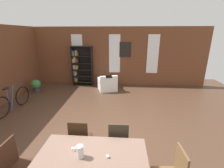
% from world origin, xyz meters
% --- Properties ---
extents(ground_plane, '(11.50, 11.50, 0.00)m').
position_xyz_m(ground_plane, '(0.00, 0.00, 0.00)').
color(ground_plane, '#4B3224').
extents(back_wall_brick, '(9.02, 0.12, 2.87)m').
position_xyz_m(back_wall_brick, '(0.00, 4.48, 1.44)').
color(back_wall_brick, brown).
rests_on(back_wall_brick, ground).
extents(window_pane_0, '(0.55, 0.02, 1.87)m').
position_xyz_m(window_pane_0, '(-1.87, 4.41, 1.58)').
color(window_pane_0, white).
extents(window_pane_1, '(0.55, 0.02, 1.87)m').
position_xyz_m(window_pane_1, '(0.00, 4.41, 1.58)').
color(window_pane_1, white).
extents(window_pane_2, '(0.55, 0.02, 1.87)m').
position_xyz_m(window_pane_2, '(1.87, 4.41, 1.58)').
color(window_pane_2, white).
extents(dining_table, '(1.72, 1.02, 0.75)m').
position_xyz_m(dining_table, '(-0.00, -1.52, 0.67)').
color(dining_table, '#7B5D4E').
rests_on(dining_table, ground).
extents(vase_on_table, '(0.11, 0.11, 0.20)m').
position_xyz_m(vase_on_table, '(-0.17, -1.52, 0.85)').
color(vase_on_table, silver).
rests_on(vase_on_table, dining_table).
extents(tealight_candle_0, '(0.04, 0.04, 0.04)m').
position_xyz_m(tealight_candle_0, '(-0.33, -1.38, 0.77)').
color(tealight_candle_0, silver).
rests_on(tealight_candle_0, dining_table).
extents(tealight_candle_1, '(0.04, 0.04, 0.05)m').
position_xyz_m(tealight_candle_1, '(-0.30, -1.39, 0.77)').
color(tealight_candle_1, silver).
rests_on(tealight_candle_1, dining_table).
extents(tealight_candle_2, '(0.04, 0.04, 0.04)m').
position_xyz_m(tealight_candle_2, '(0.25, -1.51, 0.77)').
color(tealight_candle_2, silver).
rests_on(tealight_candle_2, dining_table).
extents(dining_chair_head_left, '(0.40, 0.40, 0.95)m').
position_xyz_m(dining_chair_head_left, '(-1.24, -1.52, 0.51)').
color(dining_chair_head_left, '#412517').
rests_on(dining_chair_head_left, ground).
extents(dining_chair_far_right, '(0.42, 0.42, 0.95)m').
position_xyz_m(dining_chair_far_right, '(0.39, -0.79, 0.51)').
color(dining_chair_far_right, '#393025').
rests_on(dining_chair_far_right, ground).
extents(dining_chair_far_left, '(0.40, 0.40, 0.95)m').
position_xyz_m(dining_chair_far_left, '(-0.39, -0.79, 0.51)').
color(dining_chair_far_left, '#382314').
rests_on(dining_chair_far_left, ground).
extents(bookshelf_tall, '(1.03, 0.33, 1.98)m').
position_xyz_m(bookshelf_tall, '(-1.68, 4.22, 1.01)').
color(bookshelf_tall, black).
rests_on(bookshelf_tall, ground).
extents(armchair_white, '(1.01, 1.01, 0.75)m').
position_xyz_m(armchair_white, '(-0.27, 3.53, 0.28)').
color(armchair_white, white).
rests_on(armchair_white, ground).
extents(bicycle_second, '(0.44, 1.70, 0.90)m').
position_xyz_m(bicycle_second, '(-3.31, 1.24, 0.35)').
color(bicycle_second, black).
rests_on(bicycle_second, ground).
extents(potted_plant_by_shelf, '(0.40, 0.40, 0.57)m').
position_xyz_m(potted_plant_by_shelf, '(-3.46, 3.02, 0.31)').
color(potted_plant_by_shelf, '#333338').
rests_on(potted_plant_by_shelf, ground).
extents(framed_picture, '(0.56, 0.03, 0.72)m').
position_xyz_m(framed_picture, '(0.52, 4.41, 1.80)').
color(framed_picture, black).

